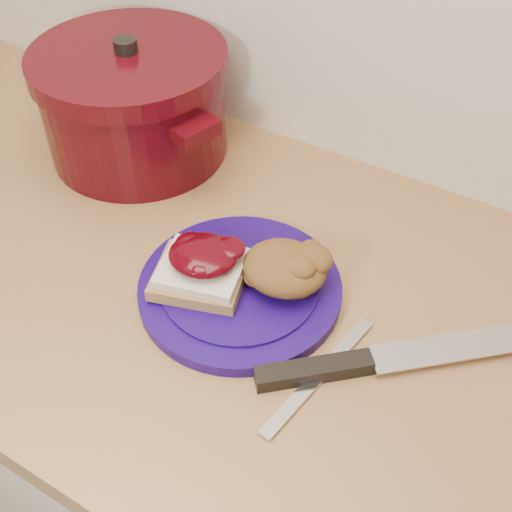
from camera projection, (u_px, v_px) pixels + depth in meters
The scene contains 8 objects.
base_cabinet at pixel (226, 460), 1.11m from camera, with size 4.00×0.60×0.86m, color beige.
plate at pixel (240, 289), 0.75m from camera, with size 0.24×0.24×0.02m, color #170550.
sandwich at pixel (201, 266), 0.73m from camera, with size 0.12×0.11×0.05m.
stuffing_mound at pixel (284, 268), 0.72m from camera, with size 0.10×0.08×0.05m, color brown.
chef_knife at pixel (355, 364), 0.67m from camera, with size 0.27×0.24×0.02m.
butter_knife at pixel (320, 374), 0.67m from camera, with size 0.19×0.01×0.00m, color silver.
dutch_oven at pixel (134, 102), 0.90m from camera, with size 0.34×0.34×0.17m.
pepper_grinder at pixel (115, 101), 0.92m from camera, with size 0.06×0.06×0.14m.
Camera 1 is at (0.32, 1.07, 1.47)m, focal length 45.00 mm.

